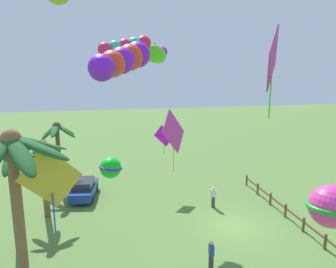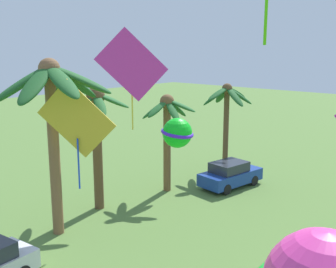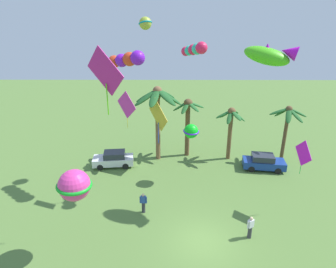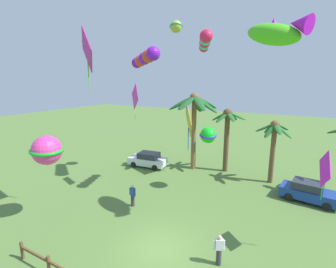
# 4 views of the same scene
# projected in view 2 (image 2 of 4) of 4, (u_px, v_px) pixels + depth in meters

# --- Properties ---
(palm_tree_0) EXTENTS (3.04, 3.10, 5.52)m
(palm_tree_0) POSITION_uv_depth(u_px,v_px,m) (167.00, 121.00, 22.91)
(palm_tree_0) COLOR brown
(palm_tree_0) RESTS_ON ground
(palm_tree_1) EXTENTS (3.66, 3.16, 5.78)m
(palm_tree_1) POSITION_uv_depth(u_px,v_px,m) (227.00, 104.00, 26.69)
(palm_tree_1) COLOR brown
(palm_tree_1) RESTS_ON ground
(palm_tree_2) EXTENTS (3.27, 3.10, 6.19)m
(palm_tree_2) POSITION_uv_depth(u_px,v_px,m) (97.00, 122.00, 20.26)
(palm_tree_2) COLOR brown
(palm_tree_2) RESTS_ON ground
(palm_tree_3) EXTENTS (4.79, 4.86, 7.64)m
(palm_tree_3) POSITION_uv_depth(u_px,v_px,m) (52.00, 98.00, 17.11)
(palm_tree_3) COLOR brown
(palm_tree_3) RESTS_ON ground
(parked_car_0) EXTENTS (4.10, 2.24, 1.51)m
(parked_car_0) POSITION_uv_depth(u_px,v_px,m) (230.00, 174.00, 24.24)
(parked_car_0) COLOR navy
(parked_car_0) RESTS_ON ground
(kite_ball_3) EXTENTS (1.72, 1.73, 1.22)m
(kite_ball_3) POSITION_uv_depth(u_px,v_px,m) (177.00, 133.00, 16.82)
(kite_ball_3) COLOR #0FCB1D
(kite_diamond_4) EXTENTS (1.53, 1.28, 2.73)m
(kite_diamond_4) POSITION_uv_depth(u_px,v_px,m) (132.00, 66.00, 10.92)
(kite_diamond_4) COLOR #C23094
(kite_diamond_5) EXTENTS (1.83, 2.72, 4.49)m
(kite_diamond_5) POSITION_uv_depth(u_px,v_px,m) (77.00, 121.00, 16.37)
(kite_diamond_5) COLOR gold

